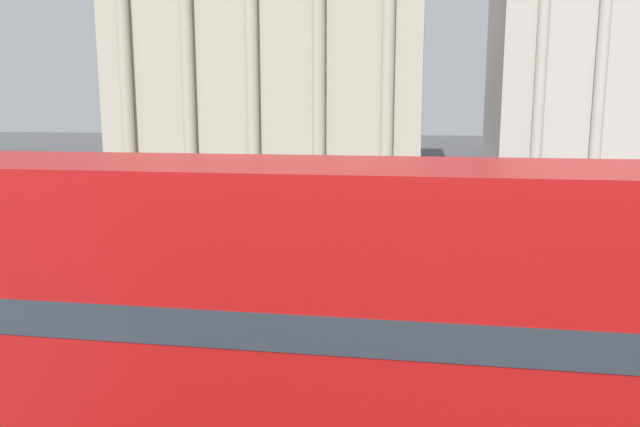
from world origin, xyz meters
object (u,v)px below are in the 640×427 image
(pedestrian_olive, at_px, (89,264))
(car_black, at_px, (455,245))
(plaza_building_left, at_px, (271,61))
(traffic_light_mid, at_px, (340,196))
(double_decker_bus, at_px, (304,307))
(car_navy, at_px, (570,203))
(traffic_light_near, at_px, (509,257))

(pedestrian_olive, bearing_deg, car_black, 26.81)
(plaza_building_left, height_order, traffic_light_mid, plaza_building_left)
(double_decker_bus, bearing_deg, pedestrian_olive, 141.14)
(double_decker_bus, relative_size, plaza_building_left, 0.45)
(double_decker_bus, relative_size, car_navy, 2.66)
(plaza_building_left, distance_m, pedestrian_olive, 36.17)
(pedestrian_olive, bearing_deg, plaza_building_left, 95.53)
(double_decker_bus, height_order, plaza_building_left, plaza_building_left)
(plaza_building_left, xyz_separation_m, traffic_light_near, (13.75, -38.49, -6.01))
(double_decker_bus, height_order, car_black, double_decker_bus)
(traffic_light_mid, xyz_separation_m, car_black, (3.57, 0.72, -1.56))
(car_black, bearing_deg, traffic_light_mid, 30.52)
(traffic_light_mid, distance_m, pedestrian_olive, 7.46)
(car_navy, distance_m, pedestrian_olive, 20.71)
(double_decker_bus, bearing_deg, car_navy, 74.31)
(plaza_building_left, bearing_deg, traffic_light_near, -70.34)
(car_black, distance_m, pedestrian_olive, 10.78)
(pedestrian_olive, bearing_deg, car_navy, 43.03)
(car_navy, bearing_deg, pedestrian_olive, 94.49)
(car_navy, distance_m, car_black, 10.78)
(traffic_light_mid, bearing_deg, double_decker_bus, -84.93)
(traffic_light_near, height_order, traffic_light_mid, traffic_light_near)
(car_black, bearing_deg, traffic_light_near, 112.37)
(traffic_light_mid, relative_size, pedestrian_olive, 2.08)
(traffic_light_near, xyz_separation_m, pedestrian_olive, (-10.05, 3.28, -1.40))
(plaza_building_left, relative_size, car_navy, 5.88)
(traffic_light_near, height_order, car_navy, traffic_light_near)
(plaza_building_left, height_order, traffic_light_near, plaza_building_left)
(plaza_building_left, distance_m, traffic_light_near, 41.31)
(traffic_light_mid, distance_m, car_navy, 13.57)
(double_decker_bus, height_order, pedestrian_olive, double_decker_bus)
(traffic_light_near, bearing_deg, traffic_light_mid, 118.32)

